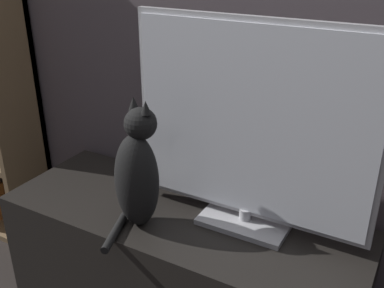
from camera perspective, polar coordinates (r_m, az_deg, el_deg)
The scene contains 3 objects.
tv_stand at distance 1.86m, azimuth -1.41°, elevation -15.72°, with size 1.38×0.51×0.53m.
tv at distance 1.49m, azimuth 7.45°, elevation 1.74°, with size 0.85×0.19×0.73m.
cat at distance 1.56m, azimuth -6.88°, elevation -3.78°, with size 0.20×0.30×0.47m.
Camera 1 is at (0.73, -0.29, 1.47)m, focal length 42.00 mm.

